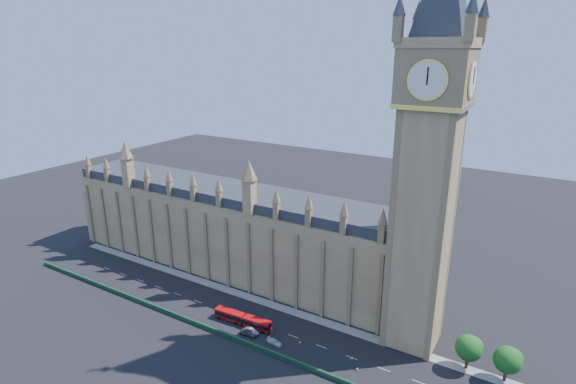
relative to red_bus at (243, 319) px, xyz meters
The scene contains 15 objects.
ground 3.53m from the red_bus, 45.88° to the left, with size 400.00×400.00×0.00m, color black.
palace_westminster 35.53m from the red_bus, 133.15° to the left, with size 120.00×20.00×28.00m.
elizabeth_tower 68.56m from the red_bus, 22.05° to the left, with size 20.59×20.59×105.00m.
bridge_parapet 7.12m from the red_bus, 71.62° to the right, with size 160.00×0.60×1.20m, color #1E4C2D.
kerb_north 12.09m from the red_bus, 79.31° to the left, with size 160.00×3.00×0.16m, color gray.
tree_east_near 55.99m from the red_bus, 12.81° to the left, with size 6.00×6.00×8.50m.
tree_east_far 63.80m from the red_bus, 11.21° to the left, with size 6.00×6.00×8.50m.
red_bus is the anchor object (origin of this frame).
car_grey 5.32m from the red_bus, 37.68° to the right, with size 1.80×4.47×1.52m, color #45474D.
car_silver 4.83m from the red_bus, 27.35° to the right, with size 1.45×4.15×1.37m, color #B4B8BC.
car_white 12.09m from the red_bus, 13.61° to the right, with size 1.73×4.26×1.24m, color silver.
cone_a 17.25m from the red_bus, ahead, with size 0.57×0.57×0.77m.
cone_b 30.38m from the red_bus, ahead, with size 0.54×0.54×0.68m.
cone_c 30.76m from the red_bus, ahead, with size 0.49×0.49×0.63m.
cone_d 33.07m from the red_bus, ahead, with size 0.46×0.46×0.67m.
Camera 1 is at (60.75, -84.30, 70.13)m, focal length 28.00 mm.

